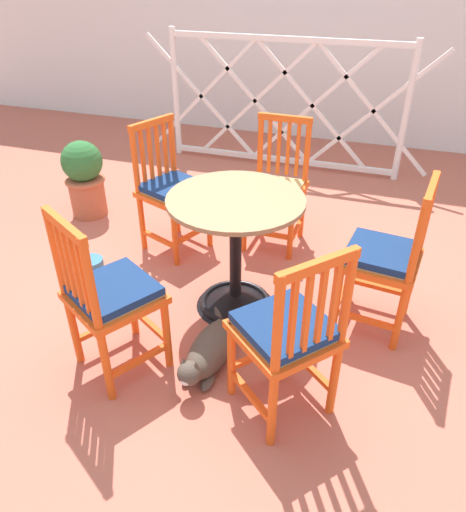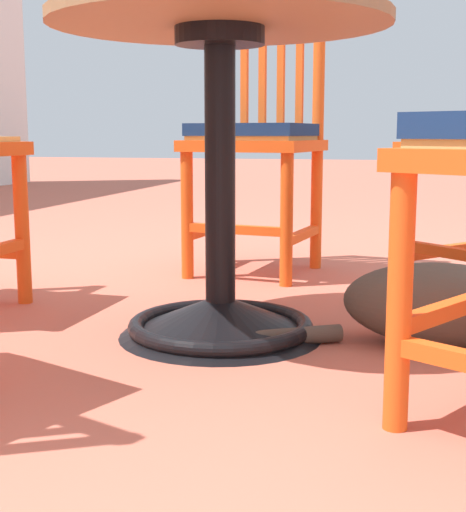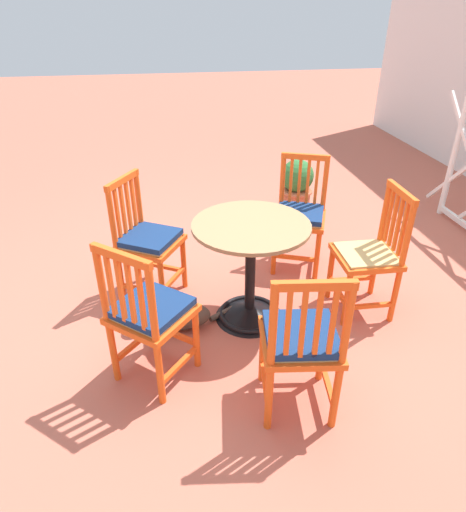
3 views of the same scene
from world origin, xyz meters
name	(u,v)px [view 1 (image 1 of 3)]	position (x,y,z in m)	size (l,w,h in m)	color
ground_plane	(211,313)	(0.00, 0.00, 0.00)	(24.00, 24.00, 0.00)	#BC604C
building_wall_backdrop	(328,2)	(0.00, 3.50, 1.40)	(10.00, 0.20, 2.80)	white
lattice_fence_panel	(283,103)	(-0.18, 2.45, 0.62)	(2.81, 0.06, 1.25)	white
cafe_table	(236,267)	(0.12, 0.12, 0.28)	(0.76, 0.76, 0.73)	black
orange_chair_near_fence	(385,259)	(0.93, 0.22, 0.45)	(0.45, 0.45, 0.91)	#EA5619
orange_chair_facing_out	(276,188)	(0.15, 0.95, 0.43)	(0.41, 0.41, 0.91)	#EA5619
orange_chair_at_corner	(172,190)	(-0.53, 0.66, 0.45)	(0.52, 0.52, 0.91)	#EA5619
orange_chair_by_planter	(110,297)	(-0.30, -0.55, 0.45)	(0.55, 0.55, 0.91)	#EA5619
orange_chair_tucked_in	(287,334)	(0.57, -0.54, 0.45)	(0.56, 0.56, 0.91)	#EA5619
tabby_cat	(209,353)	(0.15, -0.42, 0.10)	(0.27, 0.74, 0.23)	#4C4238
terracotta_planter	(84,177)	(-1.41, 0.90, 0.33)	(0.32, 0.32, 0.62)	#B25B3D
pet_water_bowl	(91,263)	(-0.97, 0.22, 0.03)	(0.17, 0.17, 0.05)	teal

